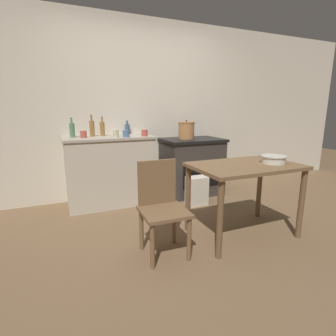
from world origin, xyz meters
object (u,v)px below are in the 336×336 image
(stove, at_px, (192,166))
(bottle_far_left, at_px, (92,128))
(stock_pot, at_px, (186,130))
(cup_right, at_px, (116,134))
(cup_mid_right, at_px, (126,134))
(cup_center_right, at_px, (84,134))
(flour_sack, at_px, (197,191))
(bottle_mid_left, at_px, (72,130))
(chair, at_px, (161,205))
(work_table, at_px, (245,175))
(bottle_left, at_px, (102,128))
(cup_center, at_px, (145,133))
(bottle_center_left, at_px, (127,129))
(mixing_bowl_large, at_px, (273,159))

(stove, distance_m, bottle_far_left, 1.57)
(stock_pot, xyz_separation_m, cup_right, (-1.09, -0.14, 0.00))
(bottle_far_left, xyz_separation_m, cup_mid_right, (0.39, -0.27, -0.07))
(cup_center_right, height_order, cup_mid_right, cup_mid_right)
(flour_sack, height_order, cup_center_right, cup_center_right)
(stock_pot, distance_m, bottle_mid_left, 1.60)
(chair, relative_size, cup_mid_right, 9.50)
(stove, xyz_separation_m, work_table, (-0.16, -1.43, 0.21))
(bottle_far_left, bearing_deg, bottle_mid_left, -175.17)
(stock_pot, distance_m, bottle_left, 1.22)
(cup_center, bearing_deg, bottle_center_left, 109.80)
(bottle_left, height_order, bottle_center_left, bottle_left)
(cup_center_right, bearing_deg, cup_center, -9.67)
(stock_pot, bearing_deg, cup_center, -168.80)
(stock_pot, distance_m, bottle_far_left, 1.35)
(stock_pot, xyz_separation_m, bottle_far_left, (-1.35, 0.11, 0.06))
(chair, bearing_deg, stove, 54.86)
(mixing_bowl_large, relative_size, bottle_far_left, 0.88)
(cup_right, bearing_deg, flour_sack, -19.99)
(stove, relative_size, cup_center, 10.34)
(cup_center, bearing_deg, bottle_left, 154.63)
(bottle_left, distance_m, cup_center_right, 0.29)
(work_table, bearing_deg, cup_right, 127.75)
(chair, distance_m, flour_sack, 1.31)
(flour_sack, bearing_deg, cup_mid_right, 158.38)
(bottle_mid_left, distance_m, bottle_center_left, 0.78)
(bottle_mid_left, bearing_deg, work_table, -45.29)
(stove, height_order, cup_mid_right, cup_mid_right)
(flour_sack, xyz_separation_m, cup_mid_right, (-0.87, 0.35, 0.78))
(stove, bearing_deg, cup_center, -171.19)
(work_table, bearing_deg, stock_pot, 87.08)
(stove, bearing_deg, bottle_left, 174.69)
(stove, relative_size, mixing_bowl_large, 3.50)
(bottle_left, xyz_separation_m, cup_right, (0.13, -0.25, -0.05))
(bottle_left, bearing_deg, work_table, -53.80)
(chair, relative_size, bottle_mid_left, 3.36)
(work_table, distance_m, cup_center, 1.49)
(bottle_far_left, bearing_deg, cup_center, -20.96)
(stock_pot, distance_m, cup_center_right, 1.47)
(cup_mid_right, bearing_deg, cup_right, 171.84)
(stove, height_order, stock_pot, stock_pot)
(bottle_center_left, xyz_separation_m, cup_mid_right, (-0.12, -0.40, -0.03))
(stove, xyz_separation_m, bottle_left, (-1.30, 0.12, 0.60))
(chair, distance_m, bottle_center_left, 1.77)
(work_table, distance_m, flour_sack, 1.04)
(bottle_far_left, bearing_deg, mixing_bowl_large, -45.84)
(work_table, bearing_deg, cup_center, 115.47)
(flour_sack, height_order, bottle_left, bottle_left)
(chair, distance_m, stock_pot, 1.82)
(cup_right, bearing_deg, bottle_left, 116.89)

